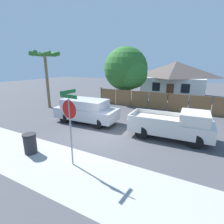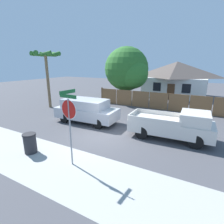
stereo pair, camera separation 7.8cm
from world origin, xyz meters
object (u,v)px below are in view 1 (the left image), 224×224
object	(u,v)px
oak_tree	(127,70)
orange_pickup	(174,125)
palm_tree	(45,59)
trash_bin	(30,143)
house	(175,78)
stop_sign	(70,115)
red_suv	(86,110)

from	to	relation	value
oak_tree	orange_pickup	size ratio (longest dim) A/B	1.29
palm_tree	trash_bin	distance (m)	10.91
house	stop_sign	distance (m)	20.53
house	oak_tree	world-z (taller)	oak_tree
red_suv	house	bearing A→B (deg)	72.61
stop_sign	palm_tree	bearing A→B (deg)	146.28
palm_tree	oak_tree	bearing A→B (deg)	47.21
palm_tree	stop_sign	bearing A→B (deg)	-37.60
oak_tree	trash_bin	bearing A→B (deg)	-86.60
house	palm_tree	distance (m)	16.94
orange_pickup	trash_bin	size ratio (longest dim) A/B	4.76
red_suv	trash_bin	size ratio (longest dim) A/B	4.79
trash_bin	red_suv	bearing A→B (deg)	94.90
orange_pickup	trash_bin	distance (m)	8.06
trash_bin	stop_sign	bearing A→B (deg)	4.44
orange_pickup	stop_sign	bearing A→B (deg)	-126.95
stop_sign	orange_pickup	bearing A→B (deg)	60.08
house	red_suv	xyz separation A→B (m)	(-3.90, -15.38, -1.48)
oak_tree	red_suv	world-z (taller)	oak_tree
red_suv	orange_pickup	xyz separation A→B (m)	(6.49, 0.01, -0.11)
red_suv	stop_sign	distance (m)	6.11
oak_tree	orange_pickup	xyz separation A→B (m)	(6.85, -8.48, -2.86)
oak_tree	red_suv	size ratio (longest dim) A/B	1.29
house	orange_pickup	bearing A→B (deg)	-80.47
trash_bin	oak_tree	bearing A→B (deg)	93.40
palm_tree	red_suv	xyz separation A→B (m)	(6.31, -2.07, -3.84)
palm_tree	trash_bin	size ratio (longest dim) A/B	5.45
oak_tree	palm_tree	distance (m)	8.82
house	trash_bin	size ratio (longest dim) A/B	8.30
house	red_suv	bearing A→B (deg)	-104.24
house	oak_tree	distance (m)	8.20
stop_sign	trash_bin	size ratio (longest dim) A/B	3.28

